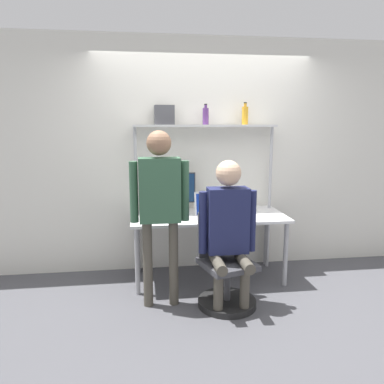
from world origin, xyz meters
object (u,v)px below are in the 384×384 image
object	(u,v)px
person_seated	(228,223)
bottle_purple	(206,116)
person_standing	(160,197)
office_chair	(225,277)
cell_phone	(233,217)
laptop	(209,210)
storage_box	(164,115)
bottle_amber	(245,115)
monitor	(172,191)

from	to	relation	value
person_seated	bottle_purple	bearing A→B (deg)	93.69
person_standing	office_chair	bearing A→B (deg)	-6.11
cell_phone	person_seated	bearing A→B (deg)	-108.53
laptop	storage_box	xyz separation A→B (m)	(-0.45, 0.33, 1.01)
bottle_amber	person_standing	bearing A→B (deg)	-141.19
person_standing	bottle_amber	bearing A→B (deg)	38.81
laptop	storage_box	distance (m)	1.16
person_standing	bottle_amber	distance (m)	1.51
monitor	storage_box	world-z (taller)	storage_box
monitor	bottle_purple	xyz separation A→B (m)	(0.38, 0.02, 0.84)
office_chair	person_seated	size ratio (longest dim) A/B	0.64
monitor	storage_box	distance (m)	0.85
office_chair	bottle_amber	world-z (taller)	bottle_amber
laptop	bottle_purple	xyz separation A→B (m)	(0.01, 0.33, 1.01)
laptop	person_standing	size ratio (longest dim) A/B	0.19
person_standing	storage_box	bearing A→B (deg)	82.87
monitor	storage_box	xyz separation A→B (m)	(-0.08, 0.02, 0.85)
storage_box	cell_phone	bearing A→B (deg)	-28.98
laptop	bottle_amber	bearing A→B (deg)	35.56
laptop	bottle_purple	bearing A→B (deg)	88.53
office_chair	person_seated	distance (m)	0.55
laptop	person_seated	distance (m)	0.60
bottle_amber	office_chair	bearing A→B (deg)	-114.55
person_standing	storage_box	size ratio (longest dim) A/B	7.71
cell_phone	bottle_amber	distance (m)	1.17
storage_box	bottle_amber	bearing A→B (deg)	0.00
laptop	cell_phone	bearing A→B (deg)	-13.60
monitor	laptop	xyz separation A→B (m)	(0.38, -0.31, -0.17)
laptop	bottle_amber	size ratio (longest dim) A/B	1.28
laptop	person_seated	xyz separation A→B (m)	(0.07, -0.60, 0.02)
office_chair	person_standing	bearing A→B (deg)	173.89
monitor	cell_phone	bearing A→B (deg)	-30.76
laptop	office_chair	distance (m)	0.77
monitor	bottle_amber	xyz separation A→B (m)	(0.84, 0.02, 0.85)
storage_box	monitor	bearing A→B (deg)	-12.97
bottle_purple	storage_box	size ratio (longest dim) A/B	1.05
bottle_amber	storage_box	xyz separation A→B (m)	(-0.92, -0.00, -0.00)
office_chair	bottle_amber	size ratio (longest dim) A/B	3.59
office_chair	bottle_purple	world-z (taller)	bottle_purple
office_chair	bottle_purple	xyz separation A→B (m)	(-0.05, 0.88, 1.54)
laptop	bottle_purple	distance (m)	1.06
person_seated	office_chair	bearing A→B (deg)	104.94
cell_phone	storage_box	distance (m)	1.35
bottle_purple	cell_phone	bearing A→B (deg)	-58.35
laptop	storage_box	bearing A→B (deg)	144.08
monitor	bottle_purple	size ratio (longest dim) A/B	2.33
monitor	bottle_amber	distance (m)	1.19
bottle_amber	laptop	bearing A→B (deg)	-144.44
laptop	bottle_amber	distance (m)	1.16
cell_phone	storage_box	world-z (taller)	storage_box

